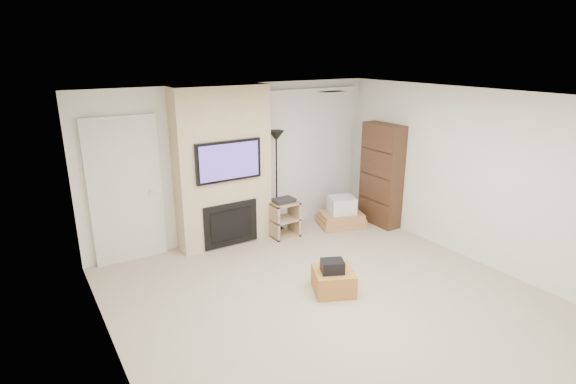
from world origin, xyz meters
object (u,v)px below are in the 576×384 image
ottoman (333,281)px  bookshelf (381,175)px  av_stand (284,216)px  box_stack (341,215)px  floor_lamp (276,153)px

ottoman → bookshelf: bookshelf is taller
av_stand → box_stack: size_ratio=0.70×
floor_lamp → av_stand: floor_lamp is taller
box_stack → bookshelf: (0.65, -0.26, 0.70)m
bookshelf → box_stack: bearing=158.1°
av_stand → bookshelf: (1.77, -0.41, 0.55)m
av_stand → bookshelf: size_ratio=0.37×
av_stand → box_stack: 1.13m
floor_lamp → box_stack: bearing=-19.9°
floor_lamp → av_stand: size_ratio=2.64×
floor_lamp → bookshelf: bookshelf is taller
floor_lamp → bookshelf: 1.93m
bookshelf → av_stand: bearing=167.1°
av_stand → bookshelf: 1.89m
ottoman → bookshelf: bearing=34.4°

